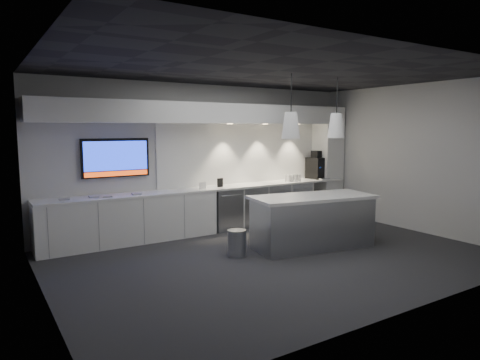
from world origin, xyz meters
TOP-DOWN VIEW (x-y plane):
  - floor at (0.00, 0.00)m, footprint 7.00×7.00m
  - ceiling at (0.00, 0.00)m, footprint 7.00×7.00m
  - wall_back at (0.00, 2.50)m, footprint 7.00×0.00m
  - wall_front at (0.00, -2.50)m, footprint 7.00×0.00m
  - wall_left at (-3.50, 0.00)m, footprint 0.00×7.00m
  - wall_right at (3.50, 0.00)m, footprint 0.00×7.00m
  - back_counter at (0.00, 2.17)m, footprint 6.80×0.65m
  - left_base_cabinets at (-1.75, 2.17)m, footprint 3.30×0.63m
  - fridge_unit_a at (0.25, 2.17)m, footprint 0.60×0.61m
  - fridge_unit_b at (0.88, 2.17)m, footprint 0.60×0.61m
  - fridge_unit_c at (1.51, 2.17)m, footprint 0.60×0.61m
  - fridge_unit_d at (2.14, 2.17)m, footprint 0.60×0.61m
  - backsplash at (1.20, 2.48)m, footprint 4.60×0.03m
  - soffit at (0.00, 2.20)m, footprint 6.90×0.60m
  - column at (3.20, 2.20)m, footprint 0.55×0.55m
  - wall_tv at (-1.90, 2.45)m, footprint 1.25×0.07m
  - island at (0.88, 0.13)m, footprint 2.31×1.28m
  - bin at (-0.54, 0.39)m, footprint 0.32×0.32m
  - coffee_machine at (2.85, 2.20)m, footprint 0.41×0.56m
  - sign_black at (0.15, 2.15)m, footprint 0.14×0.04m
  - sign_white at (-0.31, 2.05)m, footprint 0.18×0.07m
  - cup_cluster at (2.02, 2.08)m, footprint 0.38×0.18m
  - tray_a at (-2.88, 2.15)m, footprint 0.17×0.17m
  - tray_b at (-2.39, 2.17)m, footprint 0.17×0.17m
  - tray_c at (-2.17, 2.09)m, footprint 0.20×0.20m
  - tray_d at (-1.65, 2.09)m, footprint 0.17×0.17m
  - pendant_left at (0.36, 0.13)m, footprint 0.31×0.31m
  - pendant_right at (1.40, 0.13)m, footprint 0.31×0.31m

SIDE VIEW (x-z plane):
  - floor at x=0.00m, z-range 0.00..0.00m
  - bin at x=-0.54m, z-range 0.00..0.44m
  - fridge_unit_a at x=0.25m, z-range 0.00..0.85m
  - fridge_unit_b at x=0.88m, z-range 0.00..0.85m
  - fridge_unit_c at x=1.51m, z-range 0.00..0.85m
  - fridge_unit_d at x=2.14m, z-range 0.00..0.85m
  - left_base_cabinets at x=-1.75m, z-range 0.00..0.86m
  - island at x=0.88m, z-range 0.00..0.93m
  - back_counter at x=0.00m, z-range 0.86..0.90m
  - tray_a at x=-2.88m, z-range 0.90..0.92m
  - tray_b at x=-2.39m, z-range 0.90..0.92m
  - tray_c at x=-2.17m, z-range 0.90..0.92m
  - tray_d at x=-1.65m, z-range 0.90..0.92m
  - sign_white at x=-0.31m, z-range 0.90..1.04m
  - cup_cluster at x=2.02m, z-range 0.90..1.05m
  - sign_black at x=0.15m, z-range 0.90..1.08m
  - coffee_machine at x=2.85m, z-range 0.84..1.51m
  - column at x=3.20m, z-range 0.00..2.60m
  - wall_back at x=0.00m, z-range -2.00..5.00m
  - wall_front at x=0.00m, z-range -2.00..5.00m
  - wall_left at x=-3.50m, z-range -2.00..5.00m
  - wall_right at x=3.50m, z-range -2.00..5.00m
  - backsplash at x=1.20m, z-range 0.90..2.20m
  - wall_tv at x=-1.90m, z-range 1.20..1.92m
  - pendant_left at x=0.36m, z-range 1.58..2.72m
  - pendant_right at x=1.40m, z-range 1.58..2.72m
  - soffit at x=0.00m, z-range 2.20..2.60m
  - ceiling at x=0.00m, z-range 3.00..3.00m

